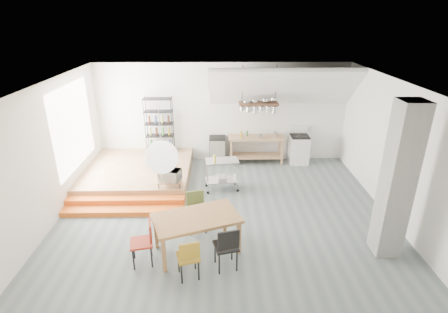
{
  "coord_description": "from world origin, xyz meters",
  "views": [
    {
      "loc": [
        -0.14,
        -7.44,
        4.61
      ],
      "look_at": [
        0.01,
        0.8,
        1.2
      ],
      "focal_mm": 28.0,
      "sensor_mm": 36.0,
      "label": 1
    }
  ],
  "objects_px": {
    "stove": "(299,149)",
    "rolling_cart": "(222,171)",
    "dining_table": "(196,221)",
    "mini_fridge": "(217,150)"
  },
  "relations": [
    {
      "from": "dining_table",
      "to": "rolling_cart",
      "type": "relative_size",
      "value": 2.02
    },
    {
      "from": "stove",
      "to": "rolling_cart",
      "type": "relative_size",
      "value": 1.23
    },
    {
      "from": "dining_table",
      "to": "mini_fridge",
      "type": "bearing_deg",
      "value": 64.89
    },
    {
      "from": "stove",
      "to": "rolling_cart",
      "type": "xyz_separation_m",
      "value": [
        -2.54,
        -1.86,
        0.09
      ]
    },
    {
      "from": "stove",
      "to": "rolling_cart",
      "type": "height_order",
      "value": "stove"
    },
    {
      "from": "rolling_cart",
      "to": "dining_table",
      "type": "bearing_deg",
      "value": -108.65
    },
    {
      "from": "dining_table",
      "to": "mini_fridge",
      "type": "xyz_separation_m",
      "value": [
        0.43,
        4.62,
        -0.28
      ]
    },
    {
      "from": "rolling_cart",
      "to": "stove",
      "type": "bearing_deg",
      "value": 29.08
    },
    {
      "from": "stove",
      "to": "mini_fridge",
      "type": "bearing_deg",
      "value": 179.06
    },
    {
      "from": "stove",
      "to": "mini_fridge",
      "type": "relative_size",
      "value": 1.34
    }
  ]
}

